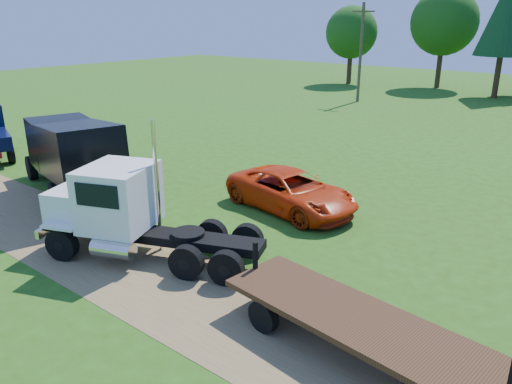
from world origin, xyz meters
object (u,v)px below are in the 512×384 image
Objects in this scene: black_dump_truck at (71,151)px; flatbed_trailer at (357,326)px; orange_pickup at (291,191)px; white_semi_tractor at (122,210)px.

flatbed_trailer is (15.49, -2.21, -1.30)m from black_dump_truck.
black_dump_truck is 10.01m from orange_pickup.
flatbed_trailer reaches higher than orange_pickup.
flatbed_trailer is at bearing 9.18° from black_dump_truck.
black_dump_truck is (-6.63, 2.28, 0.50)m from white_semi_tractor.
orange_pickup is at bearing 45.70° from black_dump_truck.
black_dump_truck is at bearing 138.79° from white_semi_tractor.
white_semi_tractor is 8.90m from flatbed_trailer.
white_semi_tractor is 7.03m from black_dump_truck.
white_semi_tractor is at bearing -173.04° from flatbed_trailer.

